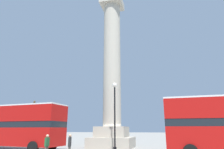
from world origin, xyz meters
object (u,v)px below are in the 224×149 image
equestrian_statue (31,132)px  street_lamp (115,110)px  pedestrian_by_plinth (70,145)px  bus_b (14,125)px  monument_column (112,80)px  pedestrian_near_lamp (47,145)px

equestrian_statue → street_lamp: bearing=-40.6°
street_lamp → pedestrian_by_plinth: bearing=-112.1°
bus_b → street_lamp: street_lamp is taller
bus_b → street_lamp: size_ratio=1.65×
pedestrian_by_plinth → street_lamp: bearing=140.2°
pedestrian_by_plinth → monument_column: bearing=156.8°
equestrian_statue → street_lamp: (13.11, -5.70, 2.16)m
monument_column → street_lamp: monument_column is taller
street_lamp → pedestrian_near_lamp: size_ratio=4.00×
monument_column → equestrian_statue: bearing=170.1°
monument_column → pedestrian_by_plinth: bearing=-95.5°
pedestrian_by_plinth → bus_b: bearing=-131.6°
equestrian_statue → pedestrian_by_plinth: 15.45m
bus_b → pedestrian_near_lamp: 7.04m
street_lamp → pedestrian_by_plinth: size_ratio=3.91×
monument_column → street_lamp: (1.23, -3.62, -3.91)m
bus_b → pedestrian_by_plinth: size_ratio=6.45×
bus_b → street_lamp: 10.05m
street_lamp → monument_column: bearing=108.7°
equestrian_statue → street_lamp: 14.46m
bus_b → street_lamp: (9.81, 1.64, 1.42)m
monument_column → bus_b: bearing=-148.5°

